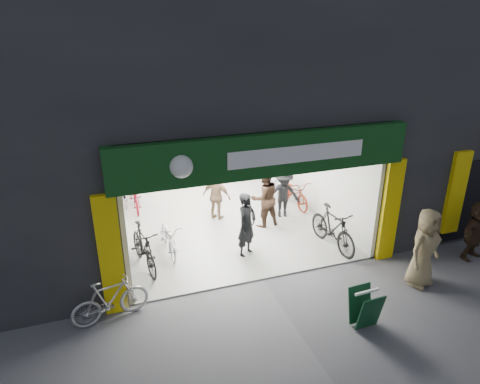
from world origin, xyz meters
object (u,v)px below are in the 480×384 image
pedestrian_near (424,248)px  sandwich_board (365,307)px  bike_left_front (169,237)px  bike_right_front (333,228)px  parked_bike (110,300)px

pedestrian_near → sandwich_board: bearing=-176.2°
pedestrian_near → bike_left_front: bearing=128.9°
bike_left_front → sandwich_board: size_ratio=2.08×
bike_left_front → pedestrian_near: pedestrian_near is taller
bike_left_front → sandwich_board: bearing=-55.0°
bike_left_front → pedestrian_near: bearing=-34.7°
pedestrian_near → sandwich_board: (-2.02, -0.82, -0.49)m
bike_right_front → pedestrian_near: 2.35m
bike_right_front → sandwich_board: size_ratio=2.41×
pedestrian_near → sandwich_board: 2.23m
bike_left_front → sandwich_board: (3.08, -4.10, 0.00)m
bike_left_front → bike_right_front: 4.23m
sandwich_board → bike_right_front: bearing=69.1°
bike_left_front → sandwich_board: 5.13m
pedestrian_near → parked_bike: bearing=153.3°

